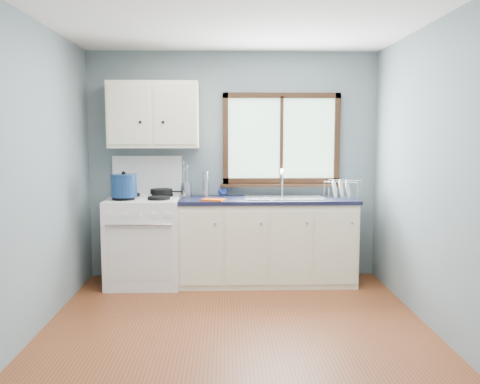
{
  "coord_description": "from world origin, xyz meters",
  "views": [
    {
      "loc": [
        -0.09,
        -3.86,
        1.57
      ],
      "look_at": [
        0.05,
        0.9,
        1.05
      ],
      "focal_mm": 38.0,
      "sensor_mm": 36.0,
      "label": 1
    }
  ],
  "objects_px": {
    "stockpot": "(124,185)",
    "thermos": "(205,184)",
    "skillet": "(162,191)",
    "utensil_crock": "(186,189)",
    "gas_range": "(145,238)",
    "base_cabinets": "(267,245)",
    "dish_rack": "(342,193)",
    "sink": "(284,204)"
  },
  "relations": [
    {
      "from": "sink",
      "to": "dish_rack",
      "type": "xyz_separation_m",
      "value": [
        0.63,
        0.03,
        0.11
      ]
    },
    {
      "from": "skillet",
      "to": "thermos",
      "type": "xyz_separation_m",
      "value": [
        0.47,
        0.03,
        0.07
      ]
    },
    {
      "from": "skillet",
      "to": "stockpot",
      "type": "height_order",
      "value": "stockpot"
    },
    {
      "from": "skillet",
      "to": "thermos",
      "type": "distance_m",
      "value": 0.48
    },
    {
      "from": "utensil_crock",
      "to": "base_cabinets",
      "type": "bearing_deg",
      "value": -10.92
    },
    {
      "from": "gas_range",
      "to": "dish_rack",
      "type": "xyz_separation_m",
      "value": [
        2.12,
        0.05,
        0.48
      ]
    },
    {
      "from": "base_cabinets",
      "to": "stockpot",
      "type": "relative_size",
      "value": 6.11
    },
    {
      "from": "sink",
      "to": "thermos",
      "type": "relative_size",
      "value": 3.03
    },
    {
      "from": "gas_range",
      "to": "sink",
      "type": "xyz_separation_m",
      "value": [
        1.49,
        0.02,
        0.37
      ]
    },
    {
      "from": "skillet",
      "to": "base_cabinets",
      "type": "bearing_deg",
      "value": 7.15
    },
    {
      "from": "utensil_crock",
      "to": "thermos",
      "type": "height_order",
      "value": "utensil_crock"
    },
    {
      "from": "utensil_crock",
      "to": "thermos",
      "type": "bearing_deg",
      "value": -8.33
    },
    {
      "from": "sink",
      "to": "skillet",
      "type": "distance_m",
      "value": 1.32
    },
    {
      "from": "utensil_crock",
      "to": "gas_range",
      "type": "bearing_deg",
      "value": -156.73
    },
    {
      "from": "base_cabinets",
      "to": "sink",
      "type": "distance_m",
      "value": 0.48
    },
    {
      "from": "stockpot",
      "to": "sink",
      "type": "bearing_deg",
      "value": 6.55
    },
    {
      "from": "base_cabinets",
      "to": "sink",
      "type": "relative_size",
      "value": 2.2
    },
    {
      "from": "gas_range",
      "to": "base_cabinets",
      "type": "distance_m",
      "value": 1.31
    },
    {
      "from": "skillet",
      "to": "stockpot",
      "type": "relative_size",
      "value": 1.25
    },
    {
      "from": "gas_range",
      "to": "base_cabinets",
      "type": "height_order",
      "value": "gas_range"
    },
    {
      "from": "base_cabinets",
      "to": "skillet",
      "type": "bearing_deg",
      "value": 174.63
    },
    {
      "from": "gas_range",
      "to": "thermos",
      "type": "height_order",
      "value": "gas_range"
    },
    {
      "from": "gas_range",
      "to": "skillet",
      "type": "height_order",
      "value": "gas_range"
    },
    {
      "from": "sink",
      "to": "utensil_crock",
      "type": "relative_size",
      "value": 2.17
    },
    {
      "from": "skillet",
      "to": "stockpot",
      "type": "bearing_deg",
      "value": -126.65
    },
    {
      "from": "stockpot",
      "to": "base_cabinets",
      "type": "bearing_deg",
      "value": 7.36
    },
    {
      "from": "stockpot",
      "to": "dish_rack",
      "type": "distance_m",
      "value": 2.3
    },
    {
      "from": "gas_range",
      "to": "thermos",
      "type": "relative_size",
      "value": 4.91
    },
    {
      "from": "skillet",
      "to": "thermos",
      "type": "bearing_deg",
      "value": 16.24
    },
    {
      "from": "thermos",
      "to": "dish_rack",
      "type": "height_order",
      "value": "thermos"
    },
    {
      "from": "gas_range",
      "to": "thermos",
      "type": "bearing_deg",
      "value": 13.58
    },
    {
      "from": "gas_range",
      "to": "skillet",
      "type": "xyz_separation_m",
      "value": [
        0.17,
        0.13,
        0.49
      ]
    },
    {
      "from": "gas_range",
      "to": "stockpot",
      "type": "distance_m",
      "value": 0.63
    },
    {
      "from": "skillet",
      "to": "utensil_crock",
      "type": "relative_size",
      "value": 0.98
    },
    {
      "from": "gas_range",
      "to": "thermos",
      "type": "xyz_separation_m",
      "value": [
        0.65,
        0.16,
        0.57
      ]
    },
    {
      "from": "gas_range",
      "to": "sink",
      "type": "distance_m",
      "value": 1.53
    },
    {
      "from": "stockpot",
      "to": "thermos",
      "type": "distance_m",
      "value": 0.88
    },
    {
      "from": "base_cabinets",
      "to": "utensil_crock",
      "type": "distance_m",
      "value": 1.07
    },
    {
      "from": "utensil_crock",
      "to": "thermos",
      "type": "distance_m",
      "value": 0.22
    },
    {
      "from": "gas_range",
      "to": "skillet",
      "type": "distance_m",
      "value": 0.53
    },
    {
      "from": "stockpot",
      "to": "thermos",
      "type": "bearing_deg",
      "value": 21.88
    },
    {
      "from": "thermos",
      "to": "utensil_crock",
      "type": "bearing_deg",
      "value": 171.67
    }
  ]
}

